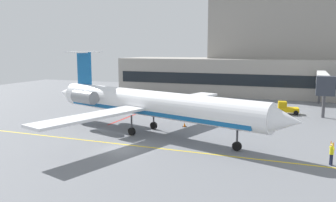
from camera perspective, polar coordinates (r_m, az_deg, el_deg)
The scene contains 12 objects.
ground at distance 35.08m, azimuth -7.79°, elevation -7.83°, with size 120.00×120.00×0.11m.
terminal_building at distance 77.82m, azimuth 15.35°, elevation 6.78°, with size 57.10×14.88×20.39m.
jet_bridge_west at distance 59.78m, azimuth 24.03°, elevation 2.95°, with size 2.40×18.36×6.08m.
regional_jet at distance 40.27m, azimuth -3.23°, elevation -0.40°, with size 33.75×28.46×9.44m.
baggage_tug at distance 55.59m, azimuth 18.81°, elevation -1.13°, with size 3.22×2.26×1.88m.
pushback_tractor at distance 45.51m, azimuth 9.89°, elevation -2.63°, with size 3.68×3.64×2.38m.
fuel_tank at distance 67.16m, azimuth -7.67°, elevation 1.21°, with size 8.20×2.28×2.21m.
marshaller at distance 32.84m, azimuth 25.22°, elevation -7.75°, with size 0.40×0.80×2.04m.
safety_cone_alpha at distance 44.20m, azimuth 2.74°, elevation -3.92°, with size 0.47×0.47×0.55m.
safety_cone_bravo at distance 50.40m, azimuth -14.54°, elevation -2.63°, with size 0.47×0.47×0.55m.
safety_cone_charlie at distance 44.34m, azimuth 16.45°, elevation -4.23°, with size 0.47×0.47×0.55m.
safety_cone_delta at distance 47.37m, azimuth 5.56°, elevation -3.10°, with size 0.47×0.47×0.55m.
Camera 1 is at (16.42, -29.38, 9.84)m, focal length 37.20 mm.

